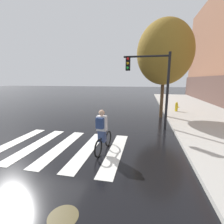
{
  "coord_description": "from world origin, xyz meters",
  "views": [
    {
      "loc": [
        3.92,
        -5.66,
        2.78
      ],
      "look_at": [
        2.5,
        1.07,
        1.37
      ],
      "focal_mm": 25.4,
      "sensor_mm": 36.0,
      "label": 1
    }
  ],
  "objects_px": {
    "cyclist": "(102,132)",
    "traffic_light_near": "(152,78)",
    "fire_hydrant": "(176,107)",
    "street_tree_near": "(165,53)",
    "manhole_cover": "(63,217)"
  },
  "relations": [
    {
      "from": "cyclist",
      "to": "traffic_light_near",
      "type": "xyz_separation_m",
      "value": [
        1.87,
        3.46,
        2.02
      ]
    },
    {
      "from": "traffic_light_near",
      "to": "street_tree_near",
      "type": "xyz_separation_m",
      "value": [
        0.87,
        3.16,
        1.76
      ]
    },
    {
      "from": "traffic_light_near",
      "to": "fire_hydrant",
      "type": "xyz_separation_m",
      "value": [
        2.3,
        5.06,
        -2.33
      ]
    },
    {
      "from": "traffic_light_near",
      "to": "street_tree_near",
      "type": "distance_m",
      "value": 3.73
    },
    {
      "from": "fire_hydrant",
      "to": "manhole_cover",
      "type": "bearing_deg",
      "value": -109.84
    },
    {
      "from": "manhole_cover",
      "to": "street_tree_near",
      "type": "relative_size",
      "value": 0.09
    },
    {
      "from": "traffic_light_near",
      "to": "fire_hydrant",
      "type": "distance_m",
      "value": 6.02
    },
    {
      "from": "traffic_light_near",
      "to": "fire_hydrant",
      "type": "height_order",
      "value": "traffic_light_near"
    },
    {
      "from": "fire_hydrant",
      "to": "street_tree_near",
      "type": "relative_size",
      "value": 0.11
    },
    {
      "from": "street_tree_near",
      "to": "traffic_light_near",
      "type": "bearing_deg",
      "value": -105.4
    },
    {
      "from": "manhole_cover",
      "to": "traffic_light_near",
      "type": "relative_size",
      "value": 0.15
    },
    {
      "from": "cyclist",
      "to": "traffic_light_near",
      "type": "bearing_deg",
      "value": 61.57
    },
    {
      "from": "manhole_cover",
      "to": "traffic_light_near",
      "type": "distance_m",
      "value": 7.35
    },
    {
      "from": "manhole_cover",
      "to": "fire_hydrant",
      "type": "xyz_separation_m",
      "value": [
        4.17,
        11.57,
        0.53
      ]
    },
    {
      "from": "fire_hydrant",
      "to": "street_tree_near",
      "type": "bearing_deg",
      "value": -126.9
    }
  ]
}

